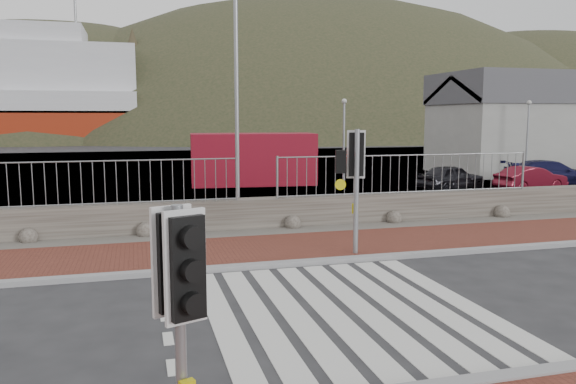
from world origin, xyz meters
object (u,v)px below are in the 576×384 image
object	(u,v)px
shipping_container	(253,159)
car_a	(451,177)
streetlight	(240,93)
traffic_signal_far	(355,165)
car_b	(531,179)
car_c	(550,173)
traffic_signal_near	(179,288)

from	to	relation	value
shipping_container	car_a	world-z (taller)	shipping_container
shipping_container	streetlight	bearing A→B (deg)	-98.84
traffic_signal_far	shipping_container	bearing A→B (deg)	-78.48
car_a	car_b	distance (m)	3.45
car_c	traffic_signal_far	bearing A→B (deg)	138.99
traffic_signal_near	car_c	xyz separation A→B (m)	(18.60, 17.54, -1.21)
traffic_signal_far	car_b	size ratio (longest dim) A/B	0.90
shipping_container	car_b	world-z (taller)	shipping_container
traffic_signal_near	traffic_signal_far	world-z (taller)	traffic_signal_far
car_c	traffic_signal_near	bearing A→B (deg)	146.53
car_a	shipping_container	bearing A→B (deg)	46.68
car_b	car_c	world-z (taller)	car_c
traffic_signal_near	shipping_container	distance (m)	22.87
streetlight	shipping_container	world-z (taller)	streetlight
shipping_container	car_b	xyz separation A→B (m)	(11.42, -5.81, -0.69)
traffic_signal_near	shipping_container	size ratio (longest dim) A/B	0.43
shipping_container	car_b	bearing A→B (deg)	-22.22
traffic_signal_near	car_c	distance (m)	25.60
car_a	traffic_signal_far	bearing A→B (deg)	124.42
streetlight	shipping_container	xyz separation A→B (m)	(2.45, 10.16, -2.75)
traffic_signal_far	car_b	distance (m)	15.14
shipping_container	car_c	bearing A→B (deg)	-14.71
car_a	car_c	world-z (taller)	car_c
traffic_signal_near	car_c	bearing A→B (deg)	22.64
traffic_signal_near	car_a	distance (m)	22.37
streetlight	traffic_signal_near	bearing A→B (deg)	-108.67
traffic_signal_near	traffic_signal_far	size ratio (longest dim) A/B	0.85
traffic_signal_far	shipping_container	world-z (taller)	traffic_signal_far
traffic_signal_near	streetlight	bearing A→B (deg)	56.40
car_a	car_b	world-z (taller)	car_a
shipping_container	car_a	size ratio (longest dim) A/B	1.78
streetlight	traffic_signal_far	bearing A→B (deg)	-74.48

